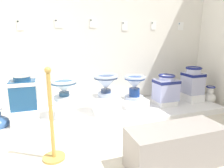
% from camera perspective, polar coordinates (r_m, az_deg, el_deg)
% --- Properties ---
extents(ground_plane, '(5.96, 5.38, 0.02)m').
position_cam_1_polar(ground_plane, '(2.26, 15.79, -20.77)').
color(ground_plane, beige).
extents(wall_back, '(4.16, 0.06, 2.94)m').
position_cam_1_polar(wall_back, '(3.63, -0.86, 16.82)').
color(wall_back, silver).
rests_on(wall_back, ground_plane).
extents(display_platform, '(3.44, 1.04, 0.10)m').
position_cam_1_polar(display_platform, '(3.30, 2.36, -7.99)').
color(display_platform, white).
rests_on(display_platform, ground_plane).
extents(plinth_block_tall_cobalt, '(0.34, 0.38, 0.20)m').
position_cam_1_polar(plinth_block_tall_cobalt, '(3.00, -23.59, -8.25)').
color(plinth_block_tall_cobalt, white).
rests_on(plinth_block_tall_cobalt, display_platform).
extents(antique_toilet_tall_cobalt, '(0.33, 0.27, 0.48)m').
position_cam_1_polar(antique_toilet_tall_cobalt, '(2.90, -24.19, -1.94)').
color(antique_toilet_tall_cobalt, navy).
rests_on(antique_toilet_tall_cobalt, plinth_block_tall_cobalt).
extents(plinth_block_slender_white, '(0.29, 0.29, 0.27)m').
position_cam_1_polar(plinth_block_slender_white, '(3.02, -13.38, -6.66)').
color(plinth_block_slender_white, white).
rests_on(plinth_block_slender_white, display_platform).
extents(antique_toilet_slender_white, '(0.38, 0.38, 0.28)m').
position_cam_1_polar(antique_toilet_slender_white, '(2.93, -13.71, -0.75)').
color(antique_toilet_slender_white, silver).
rests_on(antique_toilet_slender_white, plinth_block_slender_white).
extents(plinth_block_broad_patterned, '(0.38, 0.35, 0.26)m').
position_cam_1_polar(plinth_block_broad_patterned, '(3.10, -1.76, -5.85)').
color(plinth_block_broad_patterned, white).
rests_on(plinth_block_broad_patterned, display_platform).
extents(antique_toilet_broad_patterned, '(0.38, 0.38, 0.34)m').
position_cam_1_polar(antique_toilet_broad_patterned, '(3.01, -1.80, 0.45)').
color(antique_toilet_broad_patterned, '#AABBDF').
rests_on(antique_toilet_broad_patterned, plinth_block_broad_patterned).
extents(plinth_block_squat_floral, '(0.39, 0.37, 0.14)m').
position_cam_1_polar(plinth_block_squat_floral, '(3.41, 6.37, -5.28)').
color(plinth_block_squat_floral, white).
rests_on(plinth_block_squat_floral, display_platform).
extents(antique_toilet_squat_floral, '(0.35, 0.35, 0.39)m').
position_cam_1_polar(antique_toilet_squat_floral, '(3.32, 6.51, -0.05)').
color(antique_toilet_squat_floral, '#AFBCD9').
rests_on(antique_toilet_squat_floral, plinth_block_squat_floral).
extents(plinth_block_leftmost, '(0.32, 0.30, 0.08)m').
position_cam_1_polar(plinth_block_leftmost, '(3.61, 15.03, -5.06)').
color(plinth_block_leftmost, white).
rests_on(plinth_block_leftmost, display_platform).
extents(antique_toilet_leftmost, '(0.39, 0.30, 0.45)m').
position_cam_1_polar(antique_toilet_leftmost, '(3.54, 15.29, -0.91)').
color(antique_toilet_leftmost, '#AEB4E4').
rests_on(antique_toilet_leftmost, plinth_block_leftmost).
extents(plinth_block_pale_glazed, '(0.29, 0.38, 0.13)m').
position_cam_1_polar(plinth_block_pale_glazed, '(4.01, 21.86, -3.38)').
color(plinth_block_pale_glazed, white).
rests_on(plinth_block_pale_glazed, display_platform).
extents(antique_toilet_pale_glazed, '(0.31, 0.33, 0.49)m').
position_cam_1_polar(antique_toilet_pale_glazed, '(3.94, 22.25, 1.09)').
color(antique_toilet_pale_glazed, '#AEB1CF').
rests_on(antique_toilet_pale_glazed, plinth_block_pale_glazed).
extents(info_placard_first, '(0.10, 0.01, 0.16)m').
position_cam_1_polar(info_placard_first, '(3.42, -24.93, 15.26)').
color(info_placard_first, white).
extents(info_placard_second, '(0.13, 0.01, 0.13)m').
position_cam_1_polar(info_placard_second, '(3.42, -15.09, 16.57)').
color(info_placard_second, white).
extents(info_placard_third, '(0.12, 0.01, 0.15)m').
position_cam_1_polar(info_placard_third, '(3.51, -5.46, 17.11)').
color(info_placard_third, white).
extents(info_placard_fourth, '(0.10, 0.01, 0.16)m').
position_cam_1_polar(info_placard_fourth, '(3.69, 3.67, 16.40)').
color(info_placard_fourth, white).
extents(info_placard_fifth, '(0.10, 0.01, 0.15)m').
position_cam_1_polar(info_placard_fifth, '(3.95, 11.89, 16.21)').
color(info_placard_fifth, white).
extents(info_placard_sixth, '(0.12, 0.01, 0.15)m').
position_cam_1_polar(info_placard_sixth, '(4.29, 19.15, 15.47)').
color(info_placard_sixth, white).
extents(decorative_vase_spare, '(0.22, 0.22, 0.36)m').
position_cam_1_polar(decorative_vase_spare, '(4.17, 26.29, -3.29)').
color(decorative_vase_spare, navy).
rests_on(decorative_vase_spare, ground_plane).
extents(stanchion_post_near_left, '(0.23, 0.23, 0.97)m').
position_cam_1_polar(stanchion_post_near_left, '(2.15, -16.84, -12.88)').
color(stanchion_post_near_left, '#B89042').
rests_on(stanchion_post_near_left, ground_plane).
extents(museum_bench, '(0.95, 0.36, 0.40)m').
position_cam_1_polar(museum_bench, '(2.11, 17.64, -16.85)').
color(museum_bench, gray).
rests_on(museum_bench, ground_plane).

